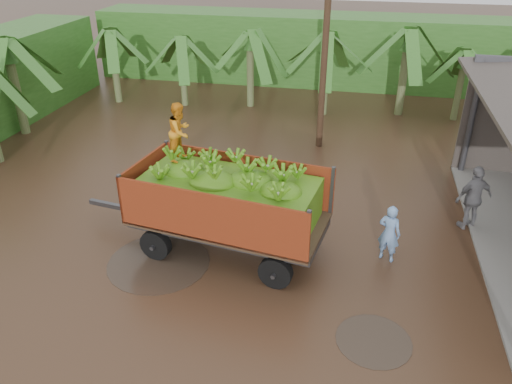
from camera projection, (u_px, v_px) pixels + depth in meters
ground at (289, 242)px, 13.85m from camera, size 100.00×100.00×0.00m
hedge_north at (299, 48)px, 27.13m from camera, size 22.00×3.00×3.60m
banana_trailer at (228, 201)px, 12.85m from camera, size 7.05×3.15×3.85m
man_blue at (389, 233)px, 12.78m from camera, size 0.68×0.57×1.60m
man_grey at (474, 198)px, 14.08m from camera, size 1.23×0.95×1.94m
utility_pole at (325, 45)px, 17.99m from camera, size 1.20×0.24×7.75m
banana_plants at (180, 97)px, 19.36m from camera, size 24.20×20.15×4.03m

